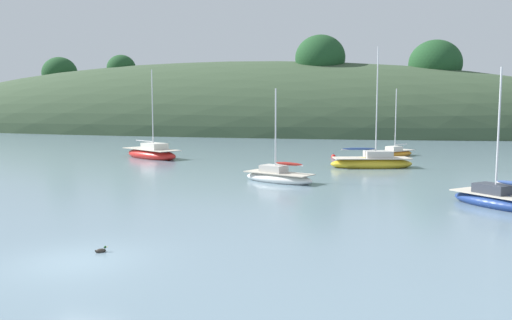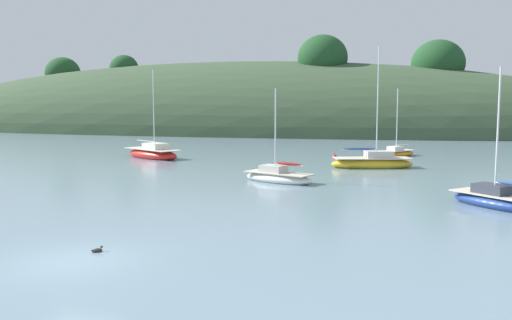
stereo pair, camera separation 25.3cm
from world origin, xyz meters
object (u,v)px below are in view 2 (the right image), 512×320
object	(u,v)px
sailboat_yellow_far	(153,153)
sailboat_grey_yawl	(499,200)
sailboat_orange_cutter	(278,177)
sailboat_red_portside	(397,153)
sailboat_white_near	(373,163)
duck_lone_left	(97,250)
mooring_buoy_outer	(335,157)

from	to	relation	value
sailboat_yellow_far	sailboat_grey_yawl	bearing A→B (deg)	-31.52
sailboat_orange_cutter	sailboat_red_portside	bearing A→B (deg)	71.14
sailboat_white_near	sailboat_yellow_far	bearing A→B (deg)	174.57
sailboat_orange_cutter	duck_lone_left	distance (m)	17.40
sailboat_red_portside	sailboat_grey_yawl	bearing A→B (deg)	-78.04
sailboat_white_near	sailboat_grey_yawl	bearing A→B (deg)	-64.85
sailboat_grey_yawl	mooring_buoy_outer	bearing A→B (deg)	116.85
sailboat_grey_yawl	duck_lone_left	distance (m)	18.57
sailboat_grey_yawl	sailboat_red_portside	bearing A→B (deg)	101.96
sailboat_grey_yawl	mooring_buoy_outer	distance (m)	24.25
sailboat_yellow_far	duck_lone_left	bearing A→B (deg)	-65.24
sailboat_red_portside	mooring_buoy_outer	world-z (taller)	sailboat_red_portside
sailboat_grey_yawl	mooring_buoy_outer	world-z (taller)	sailboat_grey_yawl
sailboat_orange_cutter	sailboat_grey_yawl	world-z (taller)	sailboat_grey_yawl
sailboat_grey_yawl	duck_lone_left	bearing A→B (deg)	-138.94
sailboat_yellow_far	sailboat_white_near	size ratio (longest dim) A/B	0.87
sailboat_yellow_far	sailboat_white_near	xyz separation A→B (m)	(20.40, -1.94, -0.02)
sailboat_yellow_far	sailboat_orange_cutter	bearing A→B (deg)	-37.61
sailboat_yellow_far	sailboat_white_near	world-z (taller)	sailboat_white_near
sailboat_white_near	mooring_buoy_outer	size ratio (longest dim) A/B	17.91
mooring_buoy_outer	sailboat_white_near	bearing A→B (deg)	-59.61
sailboat_red_portside	mooring_buoy_outer	distance (m)	6.67
sailboat_yellow_far	mooring_buoy_outer	bearing A→B (deg)	16.47
sailboat_orange_cutter	duck_lone_left	xyz separation A→B (m)	(-1.78, -17.31, -0.27)
sailboat_white_near	sailboat_orange_cutter	bearing A→B (deg)	-118.38
sailboat_orange_cutter	mooring_buoy_outer	xyz separation A→B (m)	(1.27, 16.52, -0.21)
sailboat_orange_cutter	sailboat_red_portside	distance (m)	21.27
sailboat_orange_cutter	sailboat_red_portside	xyz separation A→B (m)	(6.88, 20.13, -0.02)
sailboat_grey_yawl	sailboat_white_near	distance (m)	16.39
sailboat_orange_cutter	sailboat_grey_yawl	xyz separation A→B (m)	(12.22, -5.11, 0.01)
sailboat_orange_cutter	sailboat_grey_yawl	bearing A→B (deg)	-22.70
sailboat_white_near	duck_lone_left	distance (m)	27.94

